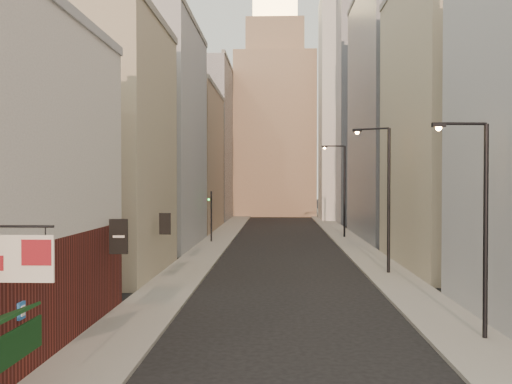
# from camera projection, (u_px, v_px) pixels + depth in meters

# --- Properties ---
(sidewalk_left) EXTENTS (3.00, 140.00, 0.15)m
(sidewalk_left) POSITION_uv_depth(u_px,v_px,m) (225.00, 233.00, 65.20)
(sidewalk_left) COLOR gray
(sidewalk_left) RESTS_ON ground
(sidewalk_right) EXTENTS (3.00, 140.00, 0.15)m
(sidewalk_right) POSITION_uv_depth(u_px,v_px,m) (339.00, 233.00, 64.72)
(sidewalk_right) COLOR gray
(sidewalk_right) RESTS_ON ground
(left_bldg_beige) EXTENTS (8.00, 12.00, 16.00)m
(left_bldg_beige) POSITION_uv_depth(u_px,v_px,m) (98.00, 149.00, 36.29)
(left_bldg_beige) COLOR tan
(left_bldg_beige) RESTS_ON ground
(left_bldg_grey) EXTENTS (8.00, 16.00, 20.00)m
(left_bldg_grey) POSITION_uv_depth(u_px,v_px,m) (153.00, 137.00, 52.24)
(left_bldg_grey) COLOR #9C9DA2
(left_bldg_grey) RESTS_ON ground
(left_bldg_tan) EXTENTS (8.00, 18.00, 17.00)m
(left_bldg_tan) POSITION_uv_depth(u_px,v_px,m) (185.00, 161.00, 70.25)
(left_bldg_tan) COLOR #997B5F
(left_bldg_tan) RESTS_ON ground
(left_bldg_wingrid) EXTENTS (8.00, 20.00, 24.00)m
(left_bldg_wingrid) POSITION_uv_depth(u_px,v_px,m) (205.00, 143.00, 90.17)
(left_bldg_wingrid) COLOR gray
(left_bldg_wingrid) RESTS_ON ground
(right_bldg_beige) EXTENTS (8.00, 16.00, 20.00)m
(right_bldg_beige) POSITION_uv_depth(u_px,v_px,m) (459.00, 123.00, 39.35)
(right_bldg_beige) COLOR tan
(right_bldg_beige) RESTS_ON ground
(right_bldg_wingrid) EXTENTS (8.00, 20.00, 26.00)m
(right_bldg_wingrid) POSITION_uv_depth(u_px,v_px,m) (398.00, 114.00, 59.27)
(right_bldg_wingrid) COLOR gray
(right_bldg_wingrid) RESTS_ON ground
(highrise) EXTENTS (21.00, 23.00, 51.20)m
(highrise) POSITION_uv_depth(u_px,v_px,m) (399.00, 52.00, 86.79)
(highrise) COLOR gray
(highrise) RESTS_ON ground
(clock_tower) EXTENTS (14.00, 14.00, 44.90)m
(clock_tower) POSITION_uv_depth(u_px,v_px,m) (275.00, 116.00, 101.64)
(clock_tower) COLOR #997B5F
(clock_tower) RESTS_ON ground
(white_tower) EXTENTS (8.00, 8.00, 41.50)m
(white_tower) POSITION_uv_depth(u_px,v_px,m) (346.00, 99.00, 87.22)
(white_tower) COLOR silver
(white_tower) RESTS_ON ground
(streetlamp_near) EXTENTS (2.13, 0.37, 8.11)m
(streetlamp_near) POSITION_uv_depth(u_px,v_px,m) (480.00, 217.00, 20.99)
(streetlamp_near) COLOR black
(streetlamp_near) RESTS_ON ground
(streetlamp_mid) EXTENTS (2.30, 1.16, 9.38)m
(streetlamp_mid) POSITION_uv_depth(u_px,v_px,m) (385.00, 191.00, 36.24)
(streetlamp_mid) COLOR black
(streetlamp_mid) RESTS_ON ground
(streetlamp_far) EXTENTS (2.53, 0.60, 9.70)m
(streetlamp_far) POSITION_uv_depth(u_px,v_px,m) (342.00, 185.00, 59.51)
(streetlamp_far) COLOR black
(streetlamp_far) RESTS_ON ground
(traffic_light_left) EXTENTS (0.55, 0.44, 5.00)m
(traffic_light_left) POSITION_uv_depth(u_px,v_px,m) (211.00, 206.00, 54.95)
(traffic_light_left) COLOR black
(traffic_light_left) RESTS_ON ground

